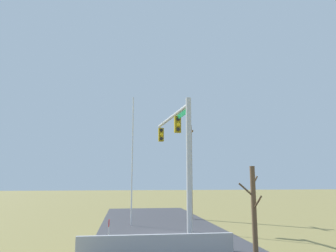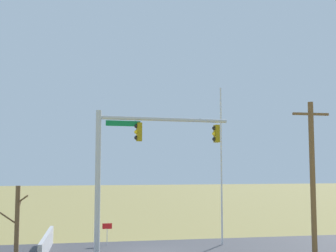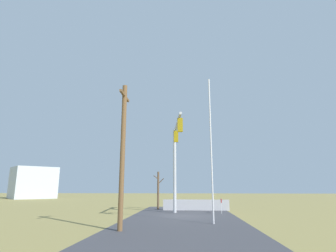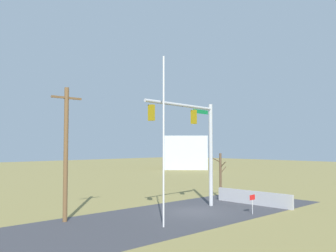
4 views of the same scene
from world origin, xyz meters
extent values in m
cube|color=#3D3D42|center=(-4.00, 0.00, 0.01)|extent=(28.00, 8.00, 0.01)
cube|color=#A8A8AD|center=(5.21, -1.11, 0.50)|extent=(0.20, 6.28, 1.00)
cylinder|color=#B2B5BA|center=(2.64, 0.77, 3.68)|extent=(0.28, 0.28, 7.37)
cylinder|color=#B2B5BA|center=(-0.83, 0.39, 7.02)|extent=(6.96, 0.96, 0.20)
cube|color=#0F7238|center=(1.39, 0.64, 6.74)|extent=(1.79, 0.23, 0.28)
cube|color=#937A0F|center=(0.56, 0.54, 6.32)|extent=(0.28, 0.38, 0.96)
sphere|color=black|center=(0.71, 0.56, 6.62)|extent=(0.22, 0.22, 0.22)
sphere|color=yellow|center=(0.71, 0.56, 6.32)|extent=(0.22, 0.22, 0.22)
sphere|color=black|center=(0.71, 0.56, 6.02)|extent=(0.22, 0.22, 0.22)
cube|color=#937A0F|center=(-3.74, 0.07, 6.32)|extent=(0.28, 0.38, 0.96)
sphere|color=black|center=(-3.60, 0.09, 6.62)|extent=(0.22, 0.22, 0.22)
sphere|color=yellow|center=(-3.60, 0.09, 6.32)|extent=(0.22, 0.22, 0.22)
sphere|color=black|center=(-3.60, 0.09, 6.02)|extent=(0.22, 0.22, 0.22)
cylinder|color=silver|center=(-4.61, -1.91, 4.62)|extent=(0.10, 0.10, 9.24)
cylinder|color=brown|center=(-7.71, 3.03, 3.87)|extent=(0.26, 0.26, 7.73)
cube|color=brown|center=(-7.71, 3.03, 7.13)|extent=(1.90, 0.12, 0.12)
cylinder|color=brown|center=(6.14, 2.63, 1.85)|extent=(0.20, 0.20, 3.70)
cylinder|color=brown|center=(6.51, 2.63, 2.29)|extent=(0.78, 0.07, 0.57)
cylinder|color=brown|center=(5.91, 2.83, 3.12)|extent=(0.54, 0.47, 0.39)
cylinder|color=brown|center=(6.12, 2.35, 2.77)|extent=(0.12, 0.61, 0.55)
cylinder|color=silver|center=(1.99, -3.14, 0.45)|extent=(0.04, 0.04, 0.90)
cube|color=red|center=(1.99, -3.14, 1.06)|extent=(0.56, 0.02, 0.32)
camera|label=1|loc=(18.28, -2.45, 3.16)|focal=33.66mm
camera|label=2|loc=(3.02, 22.66, 4.59)|focal=46.08mm
camera|label=3|loc=(-22.07, -0.46, 2.16)|focal=29.37mm
camera|label=4|loc=(-18.20, -16.37, 4.39)|focal=39.29mm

